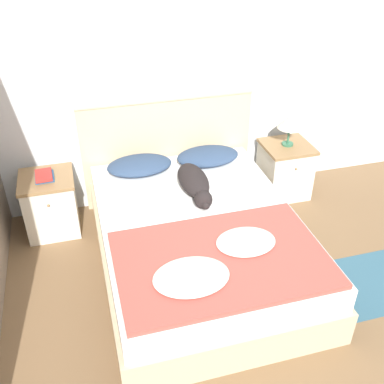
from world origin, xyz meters
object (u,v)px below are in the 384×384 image
object	(u,v)px
nightstand_right	(284,169)
table_lamp	(290,122)
pillow_right	(208,156)
dog	(195,183)
book_stack	(44,176)
nightstand_left	(51,204)
pillow_left	(140,165)
bed	(199,242)

from	to	relation	value
nightstand_right	table_lamp	bearing A→B (deg)	90.00
pillow_right	dog	world-z (taller)	dog
pillow_right	book_stack	distance (m)	1.46
dog	table_lamp	bearing A→B (deg)	23.14
nightstand_left	pillow_right	world-z (taller)	pillow_right
dog	table_lamp	size ratio (longest dim) A/B	2.33
nightstand_right	book_stack	size ratio (longest dim) A/B	2.53
nightstand_right	pillow_right	bearing A→B (deg)	-179.26
book_stack	nightstand_right	bearing A→B (deg)	0.22
nightstand_left	pillow_right	size ratio (longest dim) A/B	0.94
nightstand_right	pillow_left	xyz separation A→B (m)	(-1.45, -0.01, 0.27)
nightstand_right	table_lamp	size ratio (longest dim) A/B	1.74
table_lamp	nightstand_right	bearing A→B (deg)	-90.00
bed	nightstand_left	bearing A→B (deg)	144.06
pillow_left	table_lamp	xyz separation A→B (m)	(1.45, 0.02, 0.23)
nightstand_left	table_lamp	distance (m)	2.32
bed	table_lamp	size ratio (longest dim) A/B	6.67
dog	table_lamp	distance (m)	1.18
nightstand_left	table_lamp	world-z (taller)	table_lamp
nightstand_left	table_lamp	bearing A→B (deg)	0.18
table_lamp	book_stack	bearing A→B (deg)	-179.60
nightstand_right	table_lamp	world-z (taller)	table_lamp
nightstand_right	book_stack	world-z (taller)	book_stack
nightstand_left	nightstand_right	size ratio (longest dim) A/B	1.00
book_stack	dog	bearing A→B (deg)	-19.95
dog	table_lamp	xyz separation A→B (m)	(1.06, 0.45, 0.22)
pillow_left	dog	bearing A→B (deg)	-48.29
nightstand_right	dog	size ratio (longest dim) A/B	0.75
pillow_right	table_lamp	world-z (taller)	table_lamp
nightstand_right	dog	distance (m)	1.19
pillow_left	dog	xyz separation A→B (m)	(0.39, -0.44, 0.01)
nightstand_right	book_stack	bearing A→B (deg)	-179.78
bed	pillow_left	world-z (taller)	pillow_left
pillow_right	dog	size ratio (longest dim) A/B	0.80
nightstand_left	pillow_right	xyz separation A→B (m)	(1.45, -0.01, 0.27)
pillow_left	book_stack	bearing A→B (deg)	179.86
pillow_right	book_stack	xyz separation A→B (m)	(-1.46, 0.00, 0.02)
table_lamp	pillow_left	bearing A→B (deg)	-179.30
bed	nightstand_left	world-z (taller)	nightstand_left
pillow_left	dog	distance (m)	0.58
nightstand_left	pillow_left	bearing A→B (deg)	-0.74
pillow_right	bed	bearing A→B (deg)	-111.52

